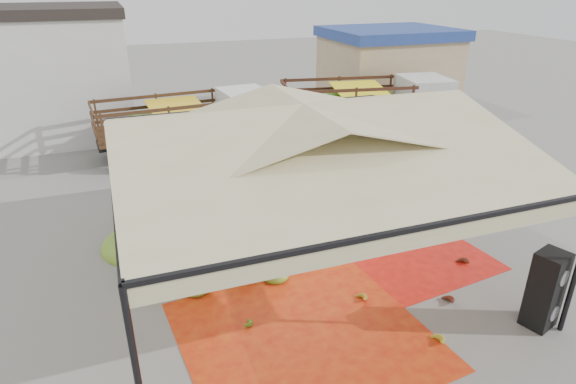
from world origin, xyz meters
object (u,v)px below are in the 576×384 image
object	(u,v)px
banana_heap	(219,217)
vendor	(263,166)
truck_left	(193,118)
speaker_stack	(545,290)
truck_right	(373,101)

from	to	relation	value
banana_heap	vendor	world-z (taller)	vendor
vendor	truck_left	bearing A→B (deg)	-97.26
banana_heap	truck_left	size ratio (longest dim) A/B	0.89
banana_heap	speaker_stack	bearing A→B (deg)	-46.87
speaker_stack	truck_right	size ratio (longest dim) A/B	0.22
vendor	truck_right	bearing A→B (deg)	-167.69
vendor	banana_heap	bearing A→B (deg)	27.85
banana_heap	truck_left	bearing A→B (deg)	85.04
banana_heap	truck_left	xyz separation A→B (m)	(0.63, 7.28, 0.76)
vendor	truck_left	distance (m)	5.07
truck_left	truck_right	distance (m)	7.83
speaker_stack	truck_left	xyz separation A→B (m)	(-4.64, 12.92, 0.59)
truck_left	banana_heap	bearing A→B (deg)	-99.98
vendor	truck_left	xyz separation A→B (m)	(-1.35, 4.87, 0.46)
speaker_stack	banana_heap	bearing A→B (deg)	115.29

